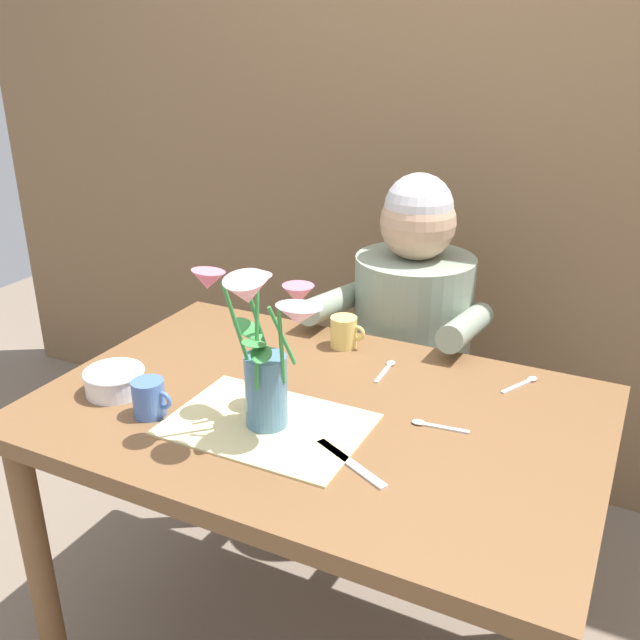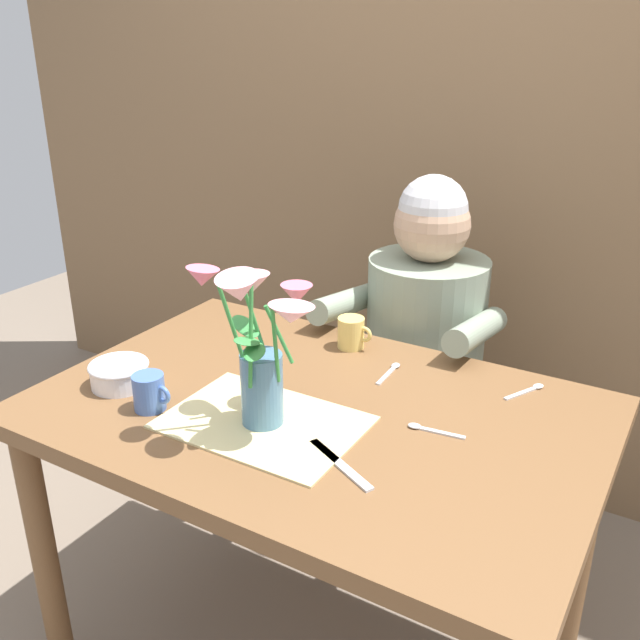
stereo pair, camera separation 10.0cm
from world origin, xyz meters
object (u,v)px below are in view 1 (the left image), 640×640
ceramic_bowl (115,380)px  tea_cup (344,332)px  dinner_knife (350,463)px  coffee_cup (149,398)px  seated_person (410,366)px  flower_vase (265,346)px

ceramic_bowl → tea_cup: bearing=51.7°
dinner_knife → coffee_cup: coffee_cup is taller
seated_person → coffee_cup: 0.89m
seated_person → flower_vase: bearing=-91.1°
dinner_knife → tea_cup: size_ratio=2.04×
flower_vase → tea_cup: (-0.03, 0.43, -0.14)m
ceramic_bowl → dinner_knife: (0.59, -0.02, -0.03)m
seated_person → tea_cup: 0.39m
dinner_knife → coffee_cup: 0.45m
seated_person → ceramic_bowl: 0.90m
tea_cup → dinner_knife: bearing=-64.0°
tea_cup → ceramic_bowl: bearing=-128.3°
ceramic_bowl → coffee_cup: (0.14, -0.04, 0.01)m
flower_vase → ceramic_bowl: 0.41m
flower_vase → ceramic_bowl: size_ratio=2.62×
seated_person → dinner_knife: bearing=-76.2°
flower_vase → coffee_cup: flower_vase is taller
ceramic_bowl → dinner_knife: 0.59m
flower_vase → coffee_cup: 0.29m
dinner_knife → coffee_cup: (-0.45, -0.02, 0.04)m
dinner_knife → coffee_cup: size_ratio=2.04×
coffee_cup → flower_vase: bearing=14.4°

